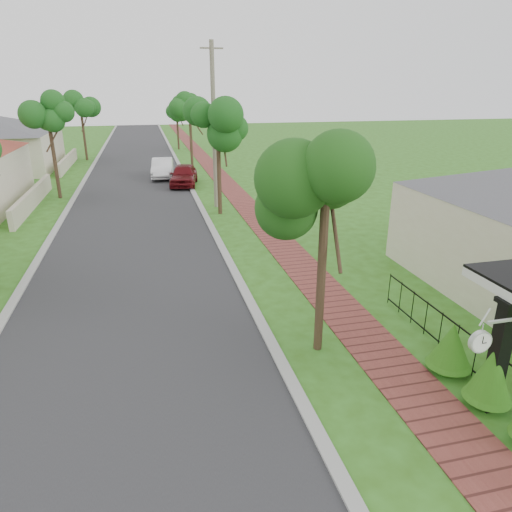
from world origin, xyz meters
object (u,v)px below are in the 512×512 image
object	(u,v)px
near_tree	(326,195)
utility_pole	(214,127)
parked_car_white	(162,168)
station_clock	(482,340)
porch_post	(498,360)
parked_car_red	(184,175)

from	to	relation	value
near_tree	utility_pole	xyz separation A→B (m)	(-0.24, 15.57, 0.33)
parked_car_white	station_clock	size ratio (longest dim) A/B	3.95
parked_car_white	near_tree	xyz separation A→B (m)	(2.78, -25.38, 3.37)
porch_post	station_clock	bearing A→B (deg)	-155.20
parked_car_red	near_tree	distance (m)	22.36
porch_post	utility_pole	xyz separation A→B (m)	(-3.01, 18.57, 3.28)
porch_post	utility_pole	bearing A→B (deg)	99.20
parked_car_white	station_clock	world-z (taller)	station_clock
parked_car_white	near_tree	world-z (taller)	near_tree
near_tree	utility_pole	size ratio (longest dim) A/B	0.59
parked_car_red	utility_pole	bearing A→B (deg)	-68.73
parked_car_red	parked_car_white	world-z (taller)	parked_car_red
near_tree	parked_car_white	bearing A→B (deg)	96.24
parked_car_red	station_clock	distance (m)	25.71
parked_car_red	near_tree	world-z (taller)	near_tree
near_tree	station_clock	size ratio (longest dim) A/B	4.77
parked_car_red	parked_car_white	xyz separation A→B (m)	(-1.30, 3.33, -0.02)
near_tree	station_clock	world-z (taller)	near_tree
parked_car_red	station_clock	xyz separation A→B (m)	(3.39, -25.45, 1.23)
porch_post	parked_car_white	size ratio (longest dim) A/B	0.59
utility_pole	parked_car_white	bearing A→B (deg)	104.52
porch_post	parked_car_white	world-z (taller)	porch_post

